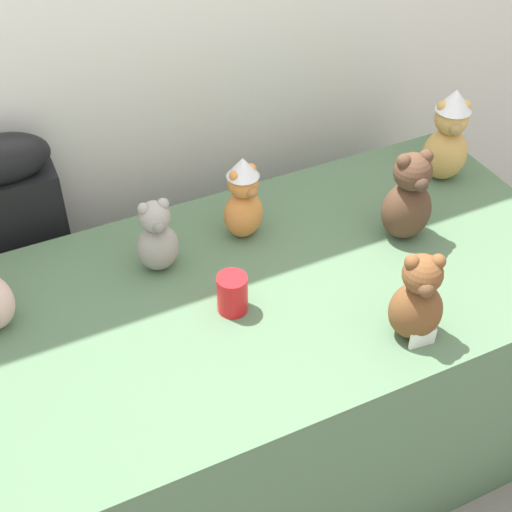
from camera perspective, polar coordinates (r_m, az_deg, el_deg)
wall_back at (r=2.25m, az=-8.17°, el=18.43°), size 7.00×0.08×2.60m
display_table at (r=2.26m, az=0.00°, el=-9.84°), size 1.87×0.90×0.78m
instrument_case at (r=2.46m, az=-16.92°, el=-1.77°), size 0.28×0.13×1.08m
teddy_bear_honey at (r=2.38m, az=14.69°, el=8.97°), size 0.18×0.16×0.31m
teddy_bear_chestnut at (r=1.82m, az=12.44°, el=-3.31°), size 0.17×0.16×0.26m
teddy_bear_cocoa at (r=2.11m, az=11.75°, el=4.39°), size 0.16×0.14×0.29m
teddy_bear_ash at (r=1.99m, az=-7.70°, el=1.42°), size 0.12×0.11×0.23m
teddy_bear_ginger at (r=2.08m, az=-0.99°, el=4.48°), size 0.14×0.13×0.26m
party_cup_red at (r=1.89m, az=-1.85°, el=-2.93°), size 0.08×0.08×0.11m
name_card_front_left at (r=1.86m, az=12.82°, el=-6.28°), size 0.07×0.02×0.05m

